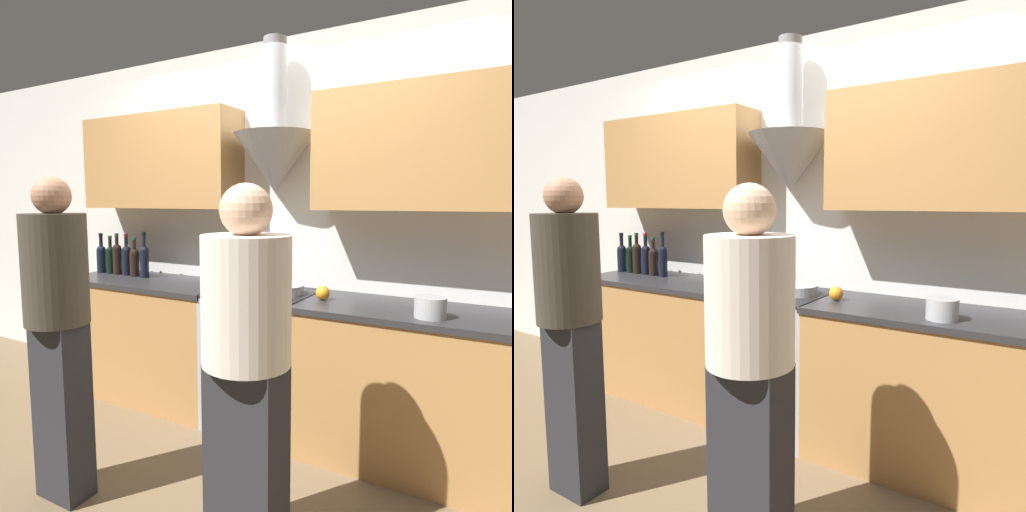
# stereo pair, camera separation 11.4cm
# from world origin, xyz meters

# --- Properties ---
(ground_plane) EXTENTS (12.00, 12.00, 0.00)m
(ground_plane) POSITION_xyz_m (0.00, 0.00, 0.00)
(ground_plane) COLOR brown
(wall_back) EXTENTS (8.40, 0.55, 2.60)m
(wall_back) POSITION_xyz_m (-0.01, 0.59, 1.48)
(wall_back) COLOR white
(wall_back) RESTS_ON ground_plane
(counter_left) EXTENTS (1.36, 0.62, 0.91)m
(counter_left) POSITION_xyz_m (-0.99, 0.32, 0.46)
(counter_left) COLOR #B27F47
(counter_left) RESTS_ON ground_plane
(counter_right) EXTENTS (1.28, 0.62, 0.91)m
(counter_right) POSITION_xyz_m (0.95, 0.32, 0.46)
(counter_right) COLOR #B27F47
(counter_right) RESTS_ON ground_plane
(stove_range) EXTENTS (0.65, 0.60, 0.91)m
(stove_range) POSITION_xyz_m (0.00, 0.32, 0.46)
(stove_range) COLOR #A8AAAF
(stove_range) RESTS_ON ground_plane
(wine_bottle_0) EXTENTS (0.08, 0.08, 0.33)m
(wine_bottle_0) POSITION_xyz_m (-1.59, 0.39, 1.04)
(wine_bottle_0) COLOR black
(wine_bottle_0) RESTS_ON counter_left
(wine_bottle_1) EXTENTS (0.07, 0.07, 0.31)m
(wine_bottle_1) POSITION_xyz_m (-1.49, 0.39, 1.04)
(wine_bottle_1) COLOR black
(wine_bottle_1) RESTS_ON counter_left
(wine_bottle_2) EXTENTS (0.07, 0.07, 0.34)m
(wine_bottle_2) POSITION_xyz_m (-1.40, 0.38, 1.05)
(wine_bottle_2) COLOR black
(wine_bottle_2) RESTS_ON counter_left
(wine_bottle_3) EXTENTS (0.08, 0.08, 0.34)m
(wine_bottle_3) POSITION_xyz_m (-1.30, 0.39, 1.04)
(wine_bottle_3) COLOR black
(wine_bottle_3) RESTS_ON counter_left
(wine_bottle_4) EXTENTS (0.08, 0.08, 0.31)m
(wine_bottle_4) POSITION_xyz_m (-1.20, 0.38, 1.03)
(wine_bottle_4) COLOR black
(wine_bottle_4) RESTS_ON counter_left
(wine_bottle_5) EXTENTS (0.07, 0.07, 0.36)m
(wine_bottle_5) POSITION_xyz_m (-1.09, 0.37, 1.05)
(wine_bottle_5) COLOR black
(wine_bottle_5) RESTS_ON counter_left
(stock_pot) EXTENTS (0.24, 0.24, 0.13)m
(stock_pot) POSITION_xyz_m (-0.15, 0.35, 0.98)
(stock_pot) COLOR #A8AAAF
(stock_pot) RESTS_ON stove_range
(mixing_bowl) EXTENTS (0.25, 0.25, 0.06)m
(mixing_bowl) POSITION_xyz_m (0.15, 0.33, 0.94)
(mixing_bowl) COLOR #A8AAAF
(mixing_bowl) RESTS_ON stove_range
(orange_fruit) EXTENTS (0.09, 0.09, 0.09)m
(orange_fruit) POSITION_xyz_m (0.43, 0.29, 0.95)
(orange_fruit) COLOR orange
(orange_fruit) RESTS_ON counter_right
(saucepan) EXTENTS (0.16, 0.16, 0.11)m
(saucepan) POSITION_xyz_m (1.06, 0.16, 0.96)
(saucepan) COLOR #A8AAAF
(saucepan) RESTS_ON counter_right
(person_foreground_left) EXTENTS (0.31, 0.31, 1.62)m
(person_foreground_left) POSITION_xyz_m (-0.52, -0.84, 0.90)
(person_foreground_left) COLOR #28282D
(person_foreground_left) RESTS_ON ground_plane
(person_foreground_right) EXTENTS (0.37, 0.37, 1.58)m
(person_foreground_right) POSITION_xyz_m (0.49, -0.71, 0.86)
(person_foreground_right) COLOR #28282D
(person_foreground_right) RESTS_ON ground_plane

